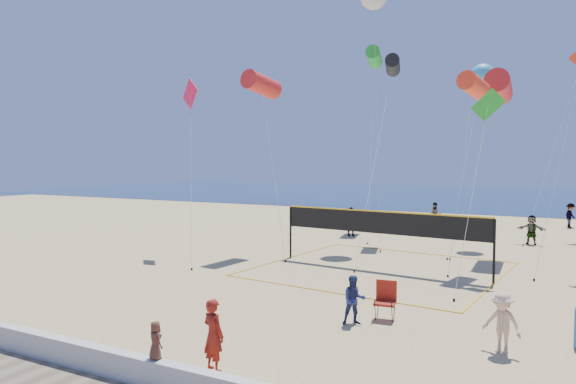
% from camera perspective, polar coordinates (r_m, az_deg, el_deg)
% --- Properties ---
extents(ground, '(120.00, 120.00, 0.00)m').
position_cam_1_polar(ground, '(13.75, -2.76, -17.02)').
color(ground, tan).
rests_on(ground, ground).
extents(ocean, '(140.00, 50.00, 0.03)m').
position_cam_1_polar(ocean, '(73.56, 22.40, -0.52)').
color(ocean, '#102250').
rests_on(ocean, ground).
extents(seawall, '(32.00, 0.30, 0.60)m').
position_cam_1_polar(seawall, '(11.34, -10.93, -20.04)').
color(seawall, silver).
rests_on(seawall, ground).
extents(woman, '(0.69, 0.54, 1.68)m').
position_cam_1_polar(woman, '(12.27, -8.29, -15.46)').
color(woman, maroon).
rests_on(woman, ground).
extents(toddler, '(0.46, 0.38, 0.82)m').
position_cam_1_polar(toddler, '(11.68, -14.52, -15.65)').
color(toddler, brown).
rests_on(toddler, seawall).
extents(bystander_a, '(0.89, 0.84, 1.45)m').
position_cam_1_polar(bystander_a, '(15.54, 7.36, -11.80)').
color(bystander_a, navy).
rests_on(bystander_a, ground).
extents(bystander_b, '(1.13, 0.90, 1.54)m').
position_cam_1_polar(bystander_b, '(14.27, 22.69, -13.26)').
color(bystander_b, '#CEAA89').
rests_on(bystander_b, ground).
extents(far_person_0, '(1.16, 0.96, 1.85)m').
position_cam_1_polar(far_person_0, '(33.09, 6.98, -3.29)').
color(far_person_0, gray).
rests_on(far_person_0, ground).
extents(far_person_1, '(1.63, 0.70, 1.70)m').
position_cam_1_polar(far_person_1, '(32.71, 25.44, -3.82)').
color(far_person_1, gray).
rests_on(far_person_1, ground).
extents(far_person_3, '(1.00, 0.87, 1.74)m').
position_cam_1_polar(far_person_3, '(39.50, 16.07, -2.38)').
color(far_person_3, gray).
rests_on(far_person_3, ground).
extents(far_person_4, '(1.08, 1.31, 1.76)m').
position_cam_1_polar(far_person_4, '(42.20, 28.88, -2.30)').
color(far_person_4, gray).
rests_on(far_person_4, ground).
extents(camp_chair, '(0.69, 0.83, 1.29)m').
position_cam_1_polar(camp_chair, '(16.19, 10.79, -11.45)').
color(camp_chair, maroon).
rests_on(camp_chair, ground).
extents(volleyball_net, '(10.73, 10.59, 2.61)m').
position_cam_1_polar(volleyball_net, '(23.12, 10.26, -4.05)').
color(volleyball_net, black).
rests_on(volleyball_net, ground).
extents(kite_0, '(3.11, 3.22, 9.43)m').
position_cam_1_polar(kite_0, '(27.26, -2.97, 11.82)').
color(kite_0, red).
rests_on(kite_0, ground).
extents(kite_1, '(1.91, 10.79, 11.07)m').
position_cam_1_polar(kite_1, '(32.13, 11.55, 13.62)').
color(kite_1, black).
rests_on(kite_1, ground).
extents(kite_2, '(1.25, 3.65, 8.71)m').
position_cam_1_polar(kite_2, '(24.61, 19.94, 11.04)').
color(kite_2, '#FA381D').
rests_on(kite_2, ground).
extents(kite_3, '(3.68, 4.10, 9.11)m').
position_cam_1_polar(kite_3, '(27.36, -10.81, 9.79)').
color(kite_3, '#E01645').
rests_on(kite_3, ground).
extents(kite_4, '(1.37, 4.98, 7.81)m').
position_cam_1_polar(kite_4, '(22.68, 21.15, 7.82)').
color(kite_4, green).
rests_on(kite_4, ground).
extents(kite_7, '(1.48, 6.92, 10.38)m').
position_cam_1_polar(kite_7, '(32.17, 20.78, 11.95)').
color(kite_7, '#30ABDB').
rests_on(kite_7, ground).
extents(kite_8, '(2.87, 8.58, 12.82)m').
position_cam_1_polar(kite_8, '(38.06, 9.55, 14.57)').
color(kite_8, green).
rests_on(kite_8, ground).
extents(kite_10, '(2.44, 4.00, 9.29)m').
position_cam_1_polar(kite_10, '(28.34, 22.38, 10.71)').
color(kite_10, red).
rests_on(kite_10, ground).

